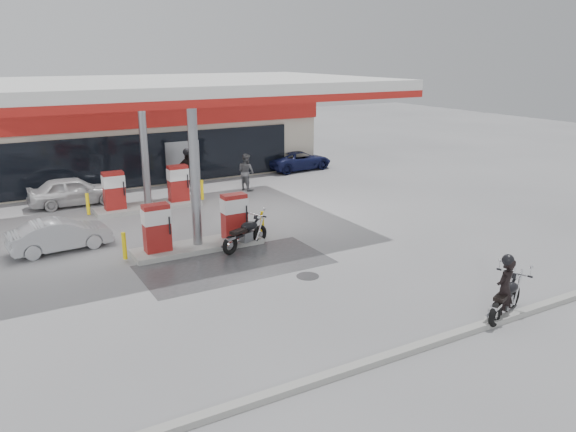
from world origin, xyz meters
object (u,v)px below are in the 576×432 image
pump_island_far (147,193)px  parked_motorcycle (246,235)px  biker_main (505,289)px  sedan_white (73,191)px  hatchback_silver (60,235)px  attendant (246,172)px  pump_island_near (197,229)px  parked_car_right (298,160)px  biker_walking (188,171)px  main_motorcycle (506,299)px

pump_island_far → parked_motorcycle: (1.47, -6.78, -0.21)m
biker_main → sedan_white: bearing=-79.6°
biker_main → hatchback_silver: biker_main is taller
attendant → pump_island_near: bearing=125.7°
pump_island_far → pump_island_near: bearing=-90.0°
pump_island_far → hatchback_silver: bearing=-137.3°
pump_island_far → parked_car_right: pump_island_far is taller
biker_walking → parked_car_right: bearing=10.6°
sedan_white → parked_motorcycle: bearing=-154.3°
sedan_white → attendant: size_ratio=2.09×
pump_island_near → attendant: size_ratio=2.82×
pump_island_near → pump_island_far: same height
parked_motorcycle → parked_car_right: size_ratio=0.52×
attendant → sedan_white: bearing=63.7°
parked_motorcycle → hatchback_silver: parked_motorcycle is taller
hatchback_silver → pump_island_near: bearing=-123.2°
main_motorcycle → hatchback_silver: size_ratio=0.59×
biker_main → parked_motorcycle: (-3.36, 8.08, -0.32)m
main_motorcycle → parked_motorcycle: parked_motorcycle is taller
main_motorcycle → parked_car_right: size_ratio=0.49×
biker_main → parked_car_right: 19.62m
biker_main → biker_walking: 17.20m
pump_island_near → biker_main: 10.09m
biker_main → pump_island_far: bearing=-85.4°
biker_main → sedan_white: biker_main is taller
hatchback_silver → parked_car_right: 16.17m
main_motorcycle → attendant: attendant is taller
main_motorcycle → biker_walking: size_ratio=0.99×
attendant → hatchback_silver: (-9.33, -4.80, -0.36)m
pump_island_near → parked_car_right: size_ratio=1.28×
biker_walking → parked_motorcycle: bearing=-101.0°
hatchback_silver → parked_car_right: (14.12, 7.87, 0.00)m
parked_motorcycle → hatchback_silver: (-5.59, 2.98, 0.05)m
sedan_white → biker_walking: bearing=-89.2°
main_motorcycle → attendant: bearing=67.9°
sedan_white → biker_main: bearing=-155.4°
hatchback_silver → parked_car_right: bearing=-66.0°
sedan_white → biker_walking: size_ratio=1.92×
biker_main → sedan_white: 18.64m
pump_island_near → main_motorcycle: bearing=-60.3°
sedan_white → biker_walking: biker_walking is taller
pump_island_far → parked_motorcycle: 6.94m
parked_motorcycle → biker_walking: size_ratio=1.05×
hatchback_silver → attendant: bearing=-67.9°
pump_island_far → hatchback_silver: 5.61m
attendant → parked_car_right: bearing=-75.0°
attendant → parked_car_right: (4.79, 3.07, -0.36)m
pump_island_far → parked_motorcycle: bearing=-77.7°
biker_main → parked_car_right: size_ratio=0.41×
attendant → biker_walking: biker_walking is taller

